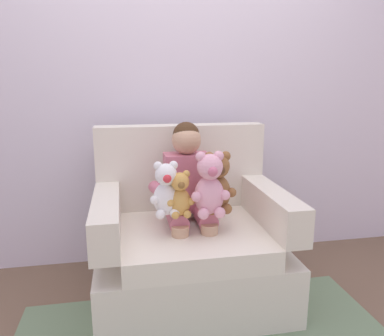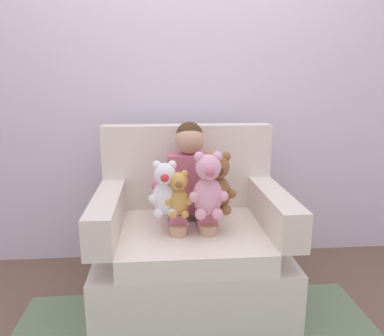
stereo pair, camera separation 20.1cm
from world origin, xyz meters
name	(u,v)px [view 1 (the left image)]	position (x,y,z in m)	size (l,w,h in m)	color
ground_plane	(191,298)	(0.00, 0.00, 0.00)	(8.00, 8.00, 0.00)	brown
back_wall	(173,77)	(0.00, 0.65, 1.30)	(6.00, 0.10, 2.60)	silver
armchair	(189,245)	(0.00, 0.04, 0.33)	(1.07, 0.84, 1.00)	silver
seated_child	(188,187)	(0.00, 0.06, 0.68)	(0.45, 0.39, 0.82)	#C66B7F
plush_pink	(210,186)	(0.08, -0.14, 0.74)	(0.21, 0.17, 0.35)	#EAA8BC
plush_honey	(180,195)	(-0.08, -0.13, 0.69)	(0.15, 0.12, 0.25)	gold
plush_brown	(217,184)	(0.13, -0.09, 0.73)	(0.20, 0.16, 0.33)	brown
plush_white	(166,191)	(-0.15, -0.10, 0.71)	(0.18, 0.14, 0.30)	white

